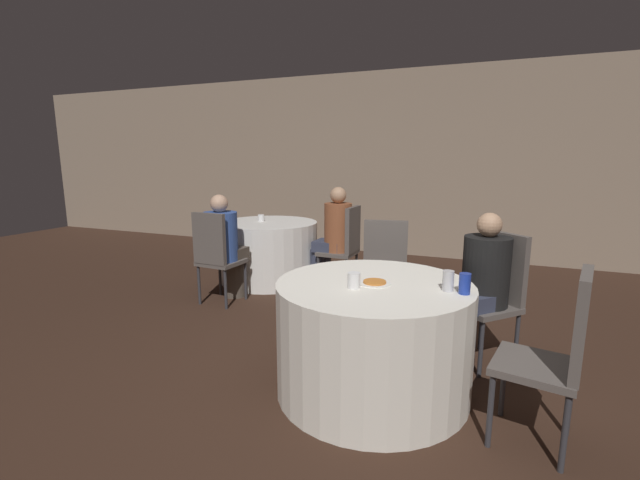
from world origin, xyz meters
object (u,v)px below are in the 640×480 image
Objects in this scene: chair_near_north at (384,267)px; pizza_plate_near at (375,283)px; table_near at (373,337)px; person_black_shirt at (477,290)px; chair_far_east at (346,242)px; chair_far_south at (215,251)px; table_far at (269,251)px; person_blue_shirt at (225,247)px; chair_near_northeast at (495,287)px; soda_can_silver at (448,281)px; soda_can_blue at (465,284)px; person_floral_shirt at (332,239)px; chair_near_east at (559,347)px.

pizza_plate_near is (0.19, -1.04, 0.17)m from chair_near_north.
pizza_plate_near is at bearing -65.10° from table_near.
chair_near_north reaches higher than table_near.
chair_far_east is at bearing 0.27° from person_black_shirt.
chair_far_east is 1.46m from chair_far_south.
person_blue_shirt is at bearing -93.50° from table_far.
chair_far_east is at bearing 113.32° from table_near.
table_far is at bearing 132.77° from table_near.
table_near is 1.06m from chair_near_north.
chair_near_northeast is at bearing 153.34° from chair_near_north.
chair_far_south is 0.86× the size of person_black_shirt.
table_near is at bearing -24.09° from chair_far_south.
table_near is at bearing -47.23° from table_far.
soda_can_silver is at bearing -22.80° from person_blue_shirt.
chair_far_south is at bearing -90.00° from person_blue_shirt.
chair_near_north is (-0.18, 1.02, 0.20)m from table_near.
soda_can_blue is (2.47, -1.20, 0.21)m from person_blue_shirt.
chair_near_north and chair_near_northeast have the same top height.
person_blue_shirt is (-2.64, 0.42, 0.02)m from chair_near_northeast.
pizza_plate_near reaches higher than table_near.
soda_can_silver is at bearing 113.67° from chair_near_northeast.
chair_far_south reaches higher than pizza_plate_near.
chair_near_northeast is 7.95× the size of soda_can_blue.
soda_can_blue is (2.48, -1.03, 0.23)m from chair_far_south.
table_far is 1.01× the size of person_floral_shirt.
pizza_plate_near is (1.04, -2.02, 0.15)m from person_floral_shirt.
chair_near_northeast is at bearing -90.00° from person_black_shirt.
pizza_plate_near is (-0.59, -0.65, 0.17)m from person_black_shirt.
chair_near_north is 0.85× the size of person_blue_shirt.
person_floral_shirt is 5.82× the size of pizza_plate_near.
chair_far_south is at bearing -9.53° from chair_near_north.
chair_near_northeast is at bearing 70.30° from soda_can_silver.
table_near is 6.10× the size of pizza_plate_near.
person_black_shirt is (2.47, -1.39, 0.20)m from table_far.
chair_far_south reaches higher than table_far.
chair_near_north is 0.86× the size of person_black_shirt.
soda_can_blue is at bearing -19.09° from chair_far_south.
person_black_shirt reaches higher than table_far.
chair_far_east is 0.85× the size of person_blue_shirt.
chair_far_south is (-2.96, 1.22, 0.00)m from chair_near_east.
chair_near_northeast reaches higher than table_far.
person_floral_shirt is (0.90, 0.82, 0.01)m from person_blue_shirt.
person_black_shirt is 2.58m from person_blue_shirt.
person_floral_shirt is (-0.85, 0.97, 0.02)m from chair_near_north.
soda_can_blue is at bearing 114.67° from chair_near_north.
soda_can_silver is (-0.27, -0.75, 0.23)m from chair_near_northeast.
chair_near_north is 0.87m from person_black_shirt.
chair_near_northeast is 4.76× the size of pizza_plate_near.
person_floral_shirt is at bearing 3.33° from person_black_shirt.
chair_near_north is 1.22m from soda_can_silver.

